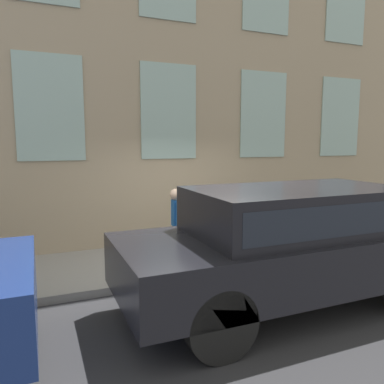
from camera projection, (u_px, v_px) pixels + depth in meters
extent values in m
plane|color=#2D2D30|center=(213.00, 280.00, 6.52)|extent=(80.00, 80.00, 0.00)
cube|color=gray|center=(188.00, 258.00, 7.55)|extent=(2.26, 60.00, 0.13)
cube|color=tan|center=(166.00, 7.00, 8.02)|extent=(0.30, 40.00, 10.54)
cube|color=#9EBCB2|center=(340.00, 117.00, 10.03)|extent=(0.03, 1.27, 2.05)
cube|color=#9EBCB2|center=(263.00, 115.00, 9.10)|extent=(0.03, 1.27, 2.05)
cube|color=#9EBCB2|center=(169.00, 112.00, 8.16)|extent=(0.03, 1.27, 2.05)
cube|color=#9EBCB2|center=(50.00, 108.00, 7.23)|extent=(0.03, 1.27, 2.05)
cube|color=#9EBCB2|center=(346.00, 2.00, 9.65)|extent=(0.03, 1.27, 2.05)
cylinder|color=gold|center=(208.00, 258.00, 7.21)|extent=(0.35, 0.35, 0.04)
cylinder|color=gold|center=(208.00, 243.00, 7.17)|extent=(0.26, 0.26, 0.66)
sphere|color=#A4891E|center=(208.00, 226.00, 7.13)|extent=(0.27, 0.27, 0.27)
cylinder|color=black|center=(208.00, 222.00, 7.12)|extent=(0.09, 0.09, 0.11)
cylinder|color=gold|center=(217.00, 238.00, 7.23)|extent=(0.09, 0.10, 0.09)
cylinder|color=gold|center=(200.00, 240.00, 7.09)|extent=(0.09, 0.10, 0.09)
cylinder|color=#726651|center=(177.00, 243.00, 7.13)|extent=(0.10, 0.10, 0.66)
cylinder|color=#726651|center=(175.00, 242.00, 7.26)|extent=(0.10, 0.10, 0.66)
cube|color=#1E59A5|center=(176.00, 213.00, 7.12)|extent=(0.18, 0.12, 0.50)
cylinder|color=#1E59A5|center=(178.00, 214.00, 7.00)|extent=(0.08, 0.08, 0.47)
cylinder|color=#1E59A5|center=(173.00, 211.00, 7.24)|extent=(0.08, 0.08, 0.47)
sphere|color=beige|center=(176.00, 194.00, 7.07)|extent=(0.22, 0.22, 0.22)
cylinder|color=black|center=(221.00, 324.00, 4.07)|extent=(0.24, 0.83, 0.83)
cylinder|color=black|center=(170.00, 274.00, 5.60)|extent=(0.24, 0.83, 0.83)
cylinder|color=black|center=(328.00, 251.00, 6.77)|extent=(0.24, 0.83, 0.83)
cube|color=black|center=(289.00, 255.00, 5.37)|extent=(1.92, 4.92, 0.70)
cube|color=black|center=(298.00, 209.00, 5.33)|extent=(1.69, 3.05, 0.63)
cube|color=#1E232D|center=(298.00, 209.00, 5.33)|extent=(1.70, 2.81, 0.40)
cylinder|color=#2D332D|center=(384.00, 236.00, 8.77)|extent=(0.26, 0.26, 0.12)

